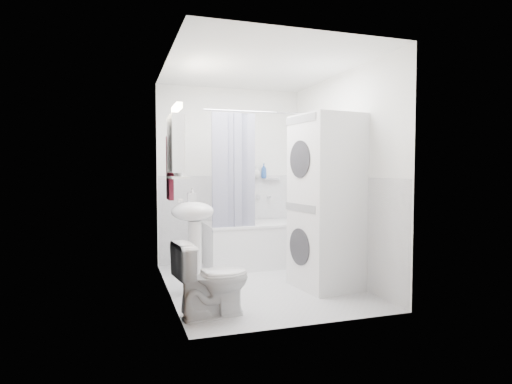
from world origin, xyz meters
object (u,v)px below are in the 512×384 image
object	(u,v)px
sink	(193,225)
washer_dryer	(328,202)
toilet	(212,279)
bathtub	(262,242)

from	to	relation	value
sink	washer_dryer	size ratio (longest dim) A/B	0.56
sink	toilet	size ratio (longest dim) A/B	1.57
sink	toilet	xyz separation A→B (m)	(0.03, -0.76, -0.38)
sink	washer_dryer	distance (m)	1.47
bathtub	washer_dryer	size ratio (longest dim) A/B	0.81
sink	toilet	world-z (taller)	sink
toilet	bathtub	bearing A→B (deg)	-39.05
sink	washer_dryer	world-z (taller)	washer_dryer
bathtub	sink	xyz separation A→B (m)	(-1.09, -0.99, 0.39)
washer_dryer	sink	bearing A→B (deg)	163.82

